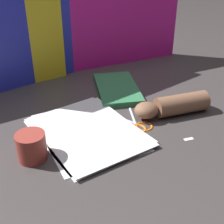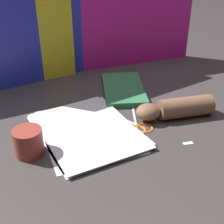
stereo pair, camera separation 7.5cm
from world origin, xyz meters
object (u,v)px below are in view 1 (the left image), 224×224
(book_closed, at_px, (117,89))
(scissors, at_px, (137,124))
(hand_forearm, at_px, (173,105))
(mug, at_px, (31,147))
(paper_stack, at_px, (87,131))

(book_closed, bearing_deg, scissors, -108.18)
(book_closed, bearing_deg, hand_forearm, -76.16)
(book_closed, relative_size, mug, 3.84)
(mug, bearing_deg, book_closed, 28.28)
(paper_stack, bearing_deg, book_closed, 39.76)
(book_closed, bearing_deg, paper_stack, -140.24)
(scissors, relative_size, hand_forearm, 0.59)
(hand_forearm, bearing_deg, mug, 177.34)
(hand_forearm, height_order, mug, mug)
(scissors, distance_m, mug, 0.34)
(book_closed, relative_size, hand_forearm, 1.14)
(book_closed, xyz_separation_m, scissors, (-0.08, -0.24, -0.01))
(hand_forearm, bearing_deg, paper_stack, 170.03)
(paper_stack, xyz_separation_m, hand_forearm, (0.30, -0.05, 0.03))
(book_closed, height_order, mug, mug)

